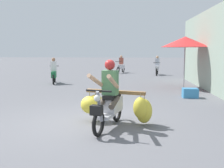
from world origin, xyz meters
name	(u,v)px	position (x,y,z in m)	size (l,w,h in m)	color
ground_plane	(84,123)	(0.00, 0.00, 0.00)	(120.00, 120.00, 0.00)	slate
motorbike_main_loaded	(111,104)	(0.70, -0.12, 0.52)	(1.89, 1.72, 1.58)	black
motorbike_distant_ahead_left	(157,67)	(3.04, 12.86, 0.57)	(0.53, 1.61, 1.40)	black
motorbike_distant_ahead_right	(54,73)	(-3.02, 7.42, 0.57)	(0.61, 1.59, 1.40)	black
motorbike_distant_far_ahead	(121,66)	(0.33, 14.39, 0.57)	(0.72, 1.55, 1.40)	black
market_umbrella_near_shop	(185,42)	(3.69, 6.35, 2.19)	(2.26, 2.26, 2.44)	#99999E
produce_crate	(190,93)	(3.40, 3.68, 0.18)	(0.56, 0.40, 0.36)	teal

